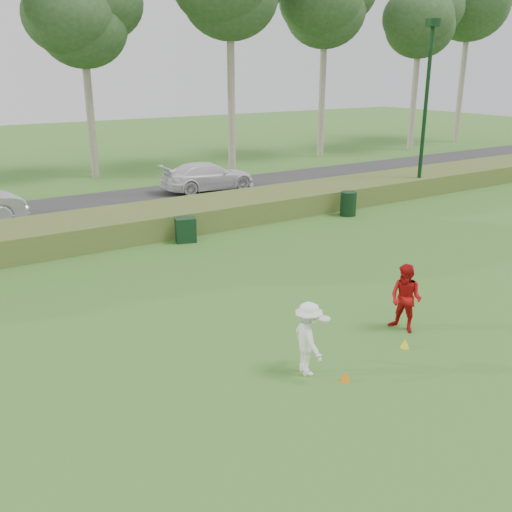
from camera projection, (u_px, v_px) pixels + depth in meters
ground at (354, 361)px, 12.47m from camera, size 120.00×120.00×0.00m
reed_strip at (145, 221)px, 21.94m from camera, size 80.00×3.00×0.90m
park_road at (104, 206)px, 26.07m from camera, size 80.00×6.00×0.06m
lamp_post at (428, 78)px, 26.63m from camera, size 0.70×0.70×8.18m
tree_4 at (82, 17)px, 30.38m from camera, size 6.24×6.24×11.50m
tree_6 at (325, 3)px, 37.49m from camera, size 7.02×7.02×13.50m
tree_7 at (421, 19)px, 40.99m from camera, size 6.50×6.50×12.50m
player_white at (308, 339)px, 11.74m from camera, size 0.93×1.12×1.59m
player_red at (406, 298)px, 13.66m from camera, size 0.83×0.95×1.68m
cone_orange at (345, 376)px, 11.65m from camera, size 0.20×0.20×0.22m
cone_yellow at (405, 343)px, 13.03m from camera, size 0.21×0.21×0.23m
utility_cabinet at (186, 230)px, 20.77m from camera, size 0.81×0.63×0.90m
trash_bin at (348, 204)px, 24.47m from camera, size 0.77×0.77×1.03m
car_right at (208, 176)px, 29.22m from camera, size 4.95×2.16×1.42m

